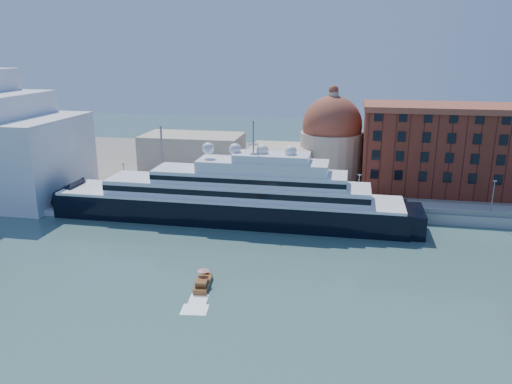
# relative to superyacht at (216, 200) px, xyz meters

# --- Properties ---
(ground) EXTENTS (400.00, 400.00, 0.00)m
(ground) POSITION_rel_superyacht_xyz_m (2.98, -23.00, -4.83)
(ground) COLOR #325756
(ground) RESTS_ON ground
(quay) EXTENTS (180.00, 10.00, 2.50)m
(quay) POSITION_rel_superyacht_xyz_m (2.98, 11.00, -3.58)
(quay) COLOR gray
(quay) RESTS_ON ground
(land) EXTENTS (260.00, 72.00, 2.00)m
(land) POSITION_rel_superyacht_xyz_m (2.98, 52.00, -3.83)
(land) COLOR slate
(land) RESTS_ON ground
(quay_fence) EXTENTS (180.00, 0.10, 1.20)m
(quay_fence) POSITION_rel_superyacht_xyz_m (2.98, 6.50, -1.73)
(quay_fence) COLOR slate
(quay_fence) RESTS_ON quay
(superyacht) EXTENTS (93.57, 12.97, 27.97)m
(superyacht) POSITION_rel_superyacht_xyz_m (0.00, 0.00, 0.00)
(superyacht) COLOR black
(superyacht) RESTS_ON ground
(service_barge) EXTENTS (10.57, 4.20, 2.33)m
(service_barge) POSITION_rel_superyacht_xyz_m (-37.29, -3.52, -4.16)
(service_barge) COLOR white
(service_barge) RESTS_ON ground
(water_taxi) EXTENTS (3.12, 7.10, 3.26)m
(water_taxi) POSITION_rel_superyacht_xyz_m (6.86, -34.19, -4.04)
(water_taxi) COLOR brown
(water_taxi) RESTS_ON ground
(warehouse) EXTENTS (43.00, 19.00, 23.25)m
(warehouse) POSITION_rel_superyacht_xyz_m (54.98, 29.00, 8.96)
(warehouse) COLOR maroon
(warehouse) RESTS_ON land
(church) EXTENTS (66.00, 18.00, 25.50)m
(church) POSITION_rel_superyacht_xyz_m (9.37, 34.72, 6.08)
(church) COLOR beige
(church) RESTS_ON land
(lamp_posts) EXTENTS (120.80, 2.40, 18.00)m
(lamp_posts) POSITION_rel_superyacht_xyz_m (-9.69, 9.27, 5.01)
(lamp_posts) COLOR slate
(lamp_posts) RESTS_ON quay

